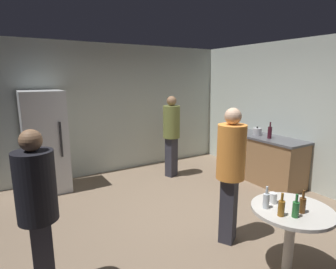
% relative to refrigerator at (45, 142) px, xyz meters
% --- Properties ---
extents(ground_plane, '(5.20, 5.20, 0.10)m').
position_rel_refrigerator_xyz_m(ground_plane, '(1.44, -2.20, -0.95)').
color(ground_plane, '#7A6651').
extents(wall_back, '(5.32, 0.06, 2.70)m').
position_rel_refrigerator_xyz_m(wall_back, '(1.44, 0.43, 0.45)').
color(wall_back, beige).
rests_on(wall_back, ground_plane).
extents(wall_side_right, '(0.06, 5.20, 2.70)m').
position_rel_refrigerator_xyz_m(wall_side_right, '(4.07, -2.20, 0.45)').
color(wall_side_right, beige).
rests_on(wall_side_right, ground_plane).
extents(refrigerator, '(0.70, 0.68, 1.80)m').
position_rel_refrigerator_xyz_m(refrigerator, '(0.00, 0.00, 0.00)').
color(refrigerator, silver).
rests_on(refrigerator, ground_plane).
extents(kitchen_counter, '(0.64, 1.78, 0.90)m').
position_rel_refrigerator_xyz_m(kitchen_counter, '(3.72, -1.60, -0.45)').
color(kitchen_counter, olive).
rests_on(kitchen_counter, ground_plane).
extents(kettle, '(0.24, 0.17, 0.18)m').
position_rel_refrigerator_xyz_m(kettle, '(3.67, -1.52, 0.07)').
color(kettle, '#B2B2B7').
rests_on(kettle, kitchen_counter).
extents(wine_bottle_on_counter, '(0.08, 0.08, 0.31)m').
position_rel_refrigerator_xyz_m(wine_bottle_on_counter, '(3.64, -1.84, 0.12)').
color(wine_bottle_on_counter, '#3F141E').
rests_on(wine_bottle_on_counter, kitchen_counter).
extents(foreground_table, '(0.80, 0.80, 0.73)m').
position_rel_refrigerator_xyz_m(foreground_table, '(1.80, -3.63, -0.27)').
color(foreground_table, beige).
rests_on(foreground_table, ground_plane).
extents(beer_bottle_amber, '(0.06, 0.06, 0.23)m').
position_rel_refrigerator_xyz_m(beer_bottle_amber, '(1.57, -3.66, -0.08)').
color(beer_bottle_amber, '#8C5919').
rests_on(beer_bottle_amber, foreground_table).
extents(beer_bottle_brown, '(0.06, 0.06, 0.23)m').
position_rel_refrigerator_xyz_m(beer_bottle_brown, '(1.80, -3.73, -0.08)').
color(beer_bottle_brown, '#593314').
rests_on(beer_bottle_brown, foreground_table).
extents(beer_bottle_green, '(0.06, 0.06, 0.23)m').
position_rel_refrigerator_xyz_m(beer_bottle_green, '(1.67, -3.75, -0.08)').
color(beer_bottle_green, '#26662D').
rests_on(beer_bottle_green, foreground_table).
extents(beer_bottle_clear, '(0.06, 0.06, 0.23)m').
position_rel_refrigerator_xyz_m(beer_bottle_clear, '(1.58, -3.48, -0.08)').
color(beer_bottle_clear, silver).
rests_on(beer_bottle_clear, foreground_table).
extents(plastic_cup_white, '(0.08, 0.08, 0.11)m').
position_rel_refrigerator_xyz_m(plastic_cup_white, '(1.74, -3.44, -0.11)').
color(plastic_cup_white, white).
rests_on(plastic_cup_white, foreground_table).
extents(person_in_orange_shirt, '(0.47, 0.47, 1.68)m').
position_rel_refrigerator_xyz_m(person_in_orange_shirt, '(1.68, -2.86, 0.09)').
color(person_in_orange_shirt, '#2D2D38').
rests_on(person_in_orange_shirt, ground_plane).
extents(person_in_black_shirt, '(0.35, 0.35, 1.61)m').
position_rel_refrigerator_xyz_m(person_in_black_shirt, '(-0.41, -2.66, 0.04)').
color(person_in_black_shirt, '#2D2D38').
rests_on(person_in_black_shirt, ground_plane).
extents(person_in_olive_shirt, '(0.44, 0.44, 1.66)m').
position_rel_refrigerator_xyz_m(person_in_olive_shirt, '(2.30, -0.52, 0.07)').
color(person_in_olive_shirt, '#2D2D38').
rests_on(person_in_olive_shirt, ground_plane).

